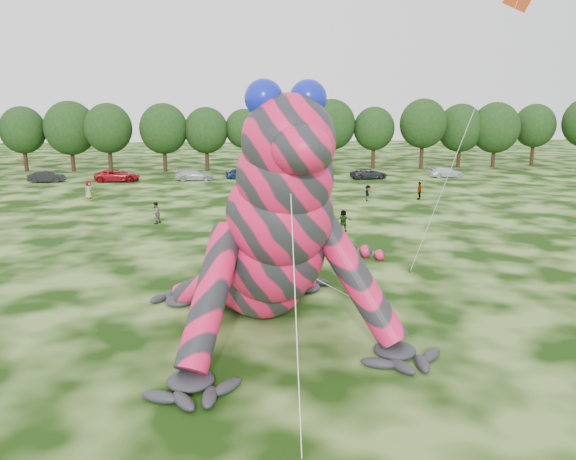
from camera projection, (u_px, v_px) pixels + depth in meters
The scene contains 28 objects.
ground at pixel (246, 319), 25.05m from camera, with size 240.00×240.00×0.00m, color #16330A.
inflatable_gecko at pixel (253, 201), 25.11m from camera, with size 17.32×20.56×10.28m, color #E6164C, non-canonical shape.
flying_kite at pixel (510, 21), 27.02m from camera, with size 4.66×2.96×15.22m.
tree_4 at pixel (24, 139), 78.31m from camera, with size 6.22×5.60×9.06m, color black, non-canonical shape.
tree_5 at pixel (71, 136), 78.56m from camera, with size 7.16×6.44×9.80m, color black, non-canonical shape.
tree_6 at pixel (109, 138), 77.41m from camera, with size 6.52×5.86×9.49m, color black, non-canonical shape.
tree_7 at pixel (164, 138), 78.22m from camera, with size 6.68×6.01×9.48m, color black, non-canonical shape.
tree_8 at pixel (206, 139), 79.00m from camera, with size 6.14×5.53×8.94m, color black, non-canonical shape.
tree_9 at pixel (244, 140), 79.87m from camera, with size 5.27×4.74×8.68m, color black, non-canonical shape.
tree_10 at pixel (287, 133), 81.45m from camera, with size 7.09×6.38×10.50m, color black, non-canonical shape.
tree_11 at pixel (331, 134), 81.72m from camera, with size 7.01×6.31×10.07m, color black, non-canonical shape.
tree_12 at pixel (374, 138), 81.97m from camera, with size 5.99×5.39×8.97m, color black, non-canonical shape.
tree_13 at pixel (423, 134), 81.91m from camera, with size 6.83×6.15×10.13m, color black, non-canonical shape.
tree_14 at pixel (460, 135), 84.12m from camera, with size 6.82×6.14×9.40m, color black, non-canonical shape.
tree_15 at pixel (495, 135), 83.64m from camera, with size 7.17×6.45×9.63m, color black, non-canonical shape.
tree_16 at pixel (534, 135), 85.87m from camera, with size 6.26×5.63×9.37m, color black, non-canonical shape.
car_1 at pixel (47, 177), 68.20m from camera, with size 1.49×4.27×1.41m, color black.
car_2 at pixel (117, 175), 68.89m from camera, with size 2.51×5.45×1.51m, color maroon.
car_3 at pixel (194, 175), 69.88m from camera, with size 1.93×4.74×1.38m, color #ACB1B5.
car_4 at pixel (241, 173), 71.69m from camera, with size 1.60×3.98×1.35m, color navy.
car_5 at pixel (303, 171), 73.99m from camera, with size 1.55×4.43×1.46m, color silver.
car_6 at pixel (369, 174), 71.38m from camera, with size 2.18×4.72×1.31m, color #272729.
car_7 at pixel (446, 172), 72.91m from camera, with size 1.81×4.45×1.29m, color silver.
spectator_4 at pixel (89, 190), 56.50m from camera, with size 0.89×0.58×1.83m, color gray.
spectator_5 at pixel (343, 221), 42.01m from camera, with size 1.54×0.49×1.66m, color gray.
spectator_2 at pixel (368, 193), 55.09m from camera, with size 1.02×0.59×1.59m, color gray.
spectator_3 at pixel (419, 191), 55.98m from camera, with size 1.05×0.44×1.79m, color gray.
spectator_1 at pixel (156, 213), 44.74m from camera, with size 0.85×0.66×1.74m, color gray.
Camera 1 is at (-0.35, -23.62, 9.41)m, focal length 35.00 mm.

